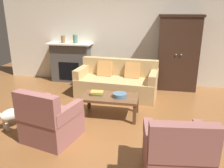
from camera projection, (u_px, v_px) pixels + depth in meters
name	position (u px, v px, depth m)	size (l,w,h in m)	color
ground_plane	(106.00, 121.00, 4.36)	(9.60, 9.60, 0.00)	brown
back_wall	(126.00, 33.00, 6.30)	(7.20, 0.10, 2.80)	silver
fireplace	(71.00, 62.00, 6.60)	(1.26, 0.48, 1.12)	#4C4947
armoire	(178.00, 53.00, 5.87)	(1.06, 0.57, 1.91)	#382319
couch	(117.00, 83.00, 5.58)	(1.97, 0.99, 0.86)	tan
coffee_table	(110.00, 99.00, 4.47)	(1.10, 0.60, 0.42)	brown
fruit_bowl	(120.00, 95.00, 4.40)	(0.27, 0.27, 0.08)	slate
book_stack	(97.00, 93.00, 4.52)	(0.25, 0.19, 0.07)	#427A4C
mantel_vase_bronze	(63.00, 39.00, 6.42)	(0.11, 0.11, 0.20)	olive
mantel_vase_jade	(75.00, 39.00, 6.35)	(0.13, 0.13, 0.23)	slate
armchair_near_left	(50.00, 122.00, 3.67)	(0.93, 0.93, 0.88)	#935B56
armchair_near_right	(176.00, 155.00, 2.83)	(0.86, 0.86, 0.88)	#935B56
dog	(10.00, 115.00, 4.04)	(0.41, 0.49, 0.39)	beige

